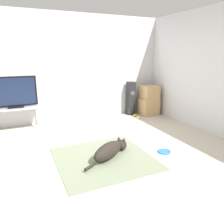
% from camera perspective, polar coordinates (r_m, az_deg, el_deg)
% --- Properties ---
extents(ground_plane, '(12.00, 12.00, 0.00)m').
position_cam_1_polar(ground_plane, '(3.75, -4.91, -10.80)').
color(ground_plane, '#BCB29E').
extents(wall_back, '(8.00, 0.06, 2.55)m').
position_cam_1_polar(wall_back, '(5.41, -12.83, 10.92)').
color(wall_back, silver).
rests_on(wall_back, ground_plane).
extents(wall_right, '(0.06, 8.00, 2.55)m').
position_cam_1_polar(wall_right, '(4.90, 25.18, 9.49)').
color(wall_right, silver).
rests_on(wall_right, ground_plane).
extents(area_rug, '(1.48, 1.46, 0.01)m').
position_cam_1_polar(area_rug, '(3.58, -2.16, -11.98)').
color(area_rug, slate).
rests_on(area_rug, ground_plane).
extents(dog, '(0.90, 0.59, 0.26)m').
position_cam_1_polar(dog, '(3.54, -0.45, -9.90)').
color(dog, black).
rests_on(dog, area_rug).
extents(frisbee, '(0.22, 0.22, 0.03)m').
position_cam_1_polar(frisbee, '(3.88, 13.46, -10.03)').
color(frisbee, blue).
rests_on(frisbee, ground_plane).
extents(cardboard_box_lower, '(0.47, 0.44, 0.44)m').
position_cam_1_polar(cardboard_box_lower, '(6.09, 9.45, 1.44)').
color(cardboard_box_lower, tan).
rests_on(cardboard_box_lower, ground_plane).
extents(cardboard_box_upper, '(0.42, 0.40, 0.36)m').
position_cam_1_polar(cardboard_box_upper, '(6.01, 9.85, 5.11)').
color(cardboard_box_upper, tan).
rests_on(cardboard_box_upper, cardboard_box_lower).
extents(floor_speaker, '(0.20, 0.20, 0.90)m').
position_cam_1_polar(floor_speaker, '(5.96, 4.90, 3.58)').
color(floor_speaker, black).
rests_on(floor_speaker, ground_plane).
extents(tv_stand, '(0.95, 0.45, 0.52)m').
position_cam_1_polar(tv_stand, '(5.08, -23.69, 0.34)').
color(tv_stand, '#A8A8AD').
rests_on(tv_stand, ground_plane).
extents(tv, '(0.90, 0.20, 0.66)m').
position_cam_1_polar(tv, '(5.01, -24.16, 4.69)').
color(tv, black).
rests_on(tv, tv_stand).
extents(tennis_ball_by_boxes, '(0.07, 0.07, 0.07)m').
position_cam_1_polar(tennis_ball_by_boxes, '(5.66, 6.81, -1.45)').
color(tennis_ball_by_boxes, '#C6E033').
rests_on(tennis_ball_by_boxes, ground_plane).
extents(tennis_ball_near_speaker, '(0.07, 0.07, 0.07)m').
position_cam_1_polar(tennis_ball_near_speaker, '(5.86, 5.88, -0.84)').
color(tennis_ball_near_speaker, '#C6E033').
rests_on(tennis_ball_near_speaker, ground_plane).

